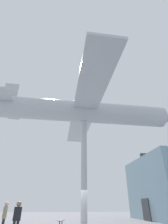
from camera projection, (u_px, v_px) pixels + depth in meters
name	position (u px, v px, depth m)	size (l,w,h in m)	color
support_pylon_central	(84.00, 170.00, 12.44)	(0.43, 0.43, 7.64)	#B7B7BC
suspended_airplane	(87.00, 112.00, 14.69)	(15.19, 15.53, 3.09)	#B2B7BC
visitor_person	(17.00, 217.00, 9.40)	(0.28, 0.43, 1.80)	#232328
visitor_second	(5.00, 215.00, 10.94)	(0.43, 0.27, 1.81)	#232328
plaza_bench	(61.00, 221.00, 14.60)	(1.53, 0.66, 0.50)	#4C4C51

